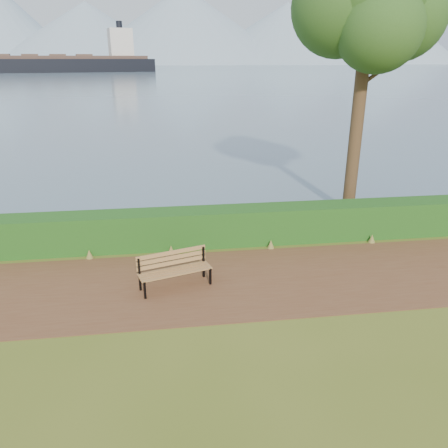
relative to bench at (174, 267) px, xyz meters
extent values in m
plane|color=#515E1A|center=(1.06, -0.29, -0.47)|extent=(140.00, 140.00, 0.00)
cube|color=brown|center=(1.06, 0.01, -0.47)|extent=(40.00, 3.40, 0.01)
cube|color=#1D4C15|center=(1.06, 2.31, 0.03)|extent=(32.00, 0.85, 1.00)
cube|color=slate|center=(1.06, 259.71, -0.47)|extent=(700.00, 510.00, 0.00)
cone|color=#7F97AA|center=(-58.94, 394.71, 23.53)|extent=(160.00, 160.00, 48.00)
cone|color=#7F97AA|center=(21.06, 404.71, 30.53)|extent=(190.00, 190.00, 62.00)
cone|color=#7F97AA|center=(111.06, 399.71, 24.53)|extent=(170.00, 170.00, 50.00)
cone|color=#7F97AA|center=(201.06, 409.71, 28.53)|extent=(150.00, 150.00, 58.00)
cone|color=#7F97AA|center=(-8.94, 429.71, 17.03)|extent=(120.00, 120.00, 35.00)
cone|color=#7F97AA|center=(151.06, 424.71, 19.53)|extent=(130.00, 130.00, 40.00)
cube|color=black|center=(-0.64, -0.49, -0.27)|extent=(0.06, 0.07, 0.41)
cube|color=black|center=(-0.76, -0.11, -0.08)|extent=(0.06, 0.07, 0.78)
cube|color=black|center=(-0.70, -0.30, -0.09)|extent=(0.18, 0.46, 0.05)
cube|color=black|center=(0.81, -0.05, -0.27)|extent=(0.06, 0.07, 0.41)
cube|color=black|center=(0.69, 0.33, -0.08)|extent=(0.06, 0.07, 0.78)
cube|color=black|center=(0.75, 0.14, -0.09)|extent=(0.18, 0.46, 0.05)
cube|color=olive|center=(0.08, -0.25, -0.06)|extent=(1.58, 0.56, 0.03)
cube|color=olive|center=(0.04, -0.14, -0.06)|extent=(1.58, 0.56, 0.03)
cube|color=olive|center=(0.01, -0.03, -0.06)|extent=(1.58, 0.56, 0.03)
cube|color=olive|center=(-0.03, 0.08, -0.06)|extent=(1.58, 0.56, 0.03)
cube|color=olive|center=(-0.04, 0.14, 0.05)|extent=(1.57, 0.52, 0.09)
cube|color=olive|center=(-0.04, 0.14, 0.17)|extent=(1.57, 0.52, 0.09)
cube|color=olive|center=(-0.04, 0.14, 0.30)|extent=(1.57, 0.52, 0.09)
cylinder|color=#3C2918|center=(5.91, 4.30, 3.14)|extent=(0.40, 0.40, 7.22)
sphere|color=#204316|center=(6.86, 4.22, 5.55)|extent=(2.61, 2.61, 2.61)
sphere|color=#204316|center=(5.09, 4.44, 5.75)|extent=(2.81, 2.81, 2.81)
sphere|color=#204316|center=(5.91, 3.54, 5.15)|extent=(2.41, 2.41, 2.41)
cylinder|color=#3C2918|center=(6.36, 4.30, 3.94)|extent=(1.06, 0.12, 0.79)
cylinder|color=#3C2918|center=(5.51, 4.40, 4.44)|extent=(0.82, 0.38, 0.72)
cube|color=black|center=(-34.27, 163.97, 0.89)|extent=(64.00, 24.92, 6.35)
cube|color=#4A352C|center=(-34.27, 163.97, 4.61)|extent=(58.83, 22.73, 1.09)
cube|color=silver|center=(-14.55, 168.84, 9.51)|extent=(9.72, 9.22, 9.97)
cylinder|color=black|center=(-14.55, 168.84, 15.40)|extent=(2.18, 2.18, 3.17)
cube|color=brown|center=(-53.98, 159.09, 5.34)|extent=(6.72, 7.11, 0.73)
cube|color=brown|center=(-45.18, 161.27, 5.34)|extent=(6.72, 7.11, 0.73)
cube|color=brown|center=(-36.38, 163.44, 5.34)|extent=(6.72, 7.11, 0.73)
cube|color=brown|center=(-27.58, 165.62, 5.34)|extent=(6.72, 7.11, 0.73)
camera|label=1|loc=(-0.07, -8.86, 4.39)|focal=35.00mm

